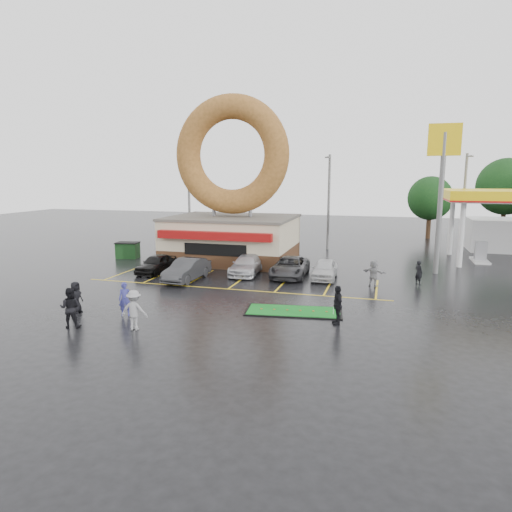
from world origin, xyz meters
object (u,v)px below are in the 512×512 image
(person_cameraman, at_px, (337,305))
(putting_green, at_px, (294,311))
(car_black, at_px, (156,264))
(car_white, at_px, (325,269))
(car_silver, at_px, (247,265))
(dumpster, at_px, (128,251))
(streetlight_mid, at_px, (329,200))
(car_grey, at_px, (290,267))
(person_blue, at_px, (125,299))
(streetlight_right, at_px, (464,201))
(donut_shop, at_px, (232,207))
(car_dgrey, at_px, (187,270))
(shell_sign, at_px, (442,171))
(streetlight_left, at_px, (189,198))

(person_cameraman, bearing_deg, putting_green, -140.54)
(car_black, relative_size, car_white, 1.01)
(car_silver, height_order, dumpster, car_silver)
(dumpster, distance_m, putting_green, 20.58)
(car_white, bearing_deg, streetlight_mid, 95.15)
(person_cameraman, bearing_deg, car_grey, -176.85)
(person_blue, distance_m, person_cameraman, 10.62)
(car_grey, xyz_separation_m, person_blue, (-6.17, -11.24, 0.17))
(streetlight_right, xyz_separation_m, car_grey, (-13.00, -13.92, -4.09))
(donut_shop, xyz_separation_m, person_cameraman, (10.32, -14.60, -3.52))
(car_dgrey, bearing_deg, dumpster, 146.76)
(person_blue, distance_m, dumpster, 17.09)
(shell_sign, height_order, streetlight_mid, shell_sign)
(shell_sign, height_order, streetlight_right, shell_sign)
(dumpster, bearing_deg, streetlight_right, 11.01)
(car_grey, relative_size, person_cameraman, 2.63)
(person_blue, bearing_deg, streetlight_left, 77.13)
(car_dgrey, bearing_deg, putting_green, -27.63)
(donut_shop, height_order, putting_green, donut_shop)
(donut_shop, relative_size, streetlight_left, 1.50)
(donut_shop, bearing_deg, streetlight_mid, 48.62)
(streetlight_mid, bearing_deg, donut_shop, -131.38)
(car_black, xyz_separation_m, person_cameraman, (13.98, -8.18, 0.26))
(car_grey, bearing_deg, streetlight_left, 135.54)
(car_silver, distance_m, putting_green, 9.75)
(streetlight_left, bearing_deg, person_blue, -73.57)
(car_silver, relative_size, person_blue, 2.70)
(streetlight_left, height_order, person_blue, streetlight_left)
(streetlight_left, relative_size, car_silver, 1.93)
(car_silver, bearing_deg, person_cameraman, -54.93)
(car_white, height_order, putting_green, car_white)
(streetlight_left, bearing_deg, car_grey, -42.51)
(streetlight_right, xyz_separation_m, person_cameraman, (-8.68, -23.55, -3.84))
(putting_green, bearing_deg, dumpster, 145.42)
(car_dgrey, relative_size, putting_green, 0.86)
(shell_sign, height_order, streetlight_left, shell_sign)
(dumpster, xyz_separation_m, putting_green, (16.94, -11.68, -0.61))
(donut_shop, relative_size, shell_sign, 1.27)
(person_cameraman, bearing_deg, car_dgrey, -142.23)
(donut_shop, relative_size, car_silver, 2.90)
(shell_sign, xyz_separation_m, streetlight_mid, (-9.00, 8.92, -2.60))
(car_black, relative_size, car_grey, 0.81)
(shell_sign, height_order, dumpster, shell_sign)
(streetlight_mid, distance_m, dumpster, 19.07)
(person_cameraman, bearing_deg, shell_sign, 136.36)
(car_grey, xyz_separation_m, dumpster, (-15.00, 3.40, -0.04))
(streetlight_left, distance_m, streetlight_mid, 14.04)
(car_white, height_order, person_cameraman, person_cameraman)
(streetlight_left, xyz_separation_m, car_dgrey, (6.52, -15.00, -4.04))
(car_black, bearing_deg, car_white, 9.99)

